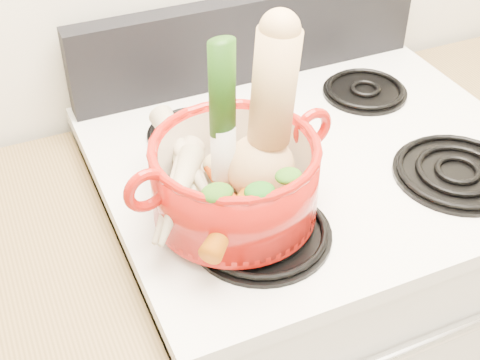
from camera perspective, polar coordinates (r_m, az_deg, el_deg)
name	(u,v)px	position (r m, az deg, el deg)	size (l,w,h in m)	color
stove_body	(302,324)	(1.57, 5.28, -12.14)	(0.76, 0.65, 0.92)	silver
cooktop	(316,159)	(1.24, 6.55, 1.83)	(0.78, 0.67, 0.03)	silver
control_backsplash	(250,39)	(1.41, 0.83, 11.96)	(0.76, 0.05, 0.18)	black
oven_handle	(411,349)	(1.16, 14.39, -13.78)	(0.02, 0.02, 0.60)	silver
burner_front_left	(261,232)	(1.05, 1.80, -4.44)	(0.22, 0.22, 0.02)	black
burner_front_right	(457,171)	(1.23, 18.06, 0.70)	(0.22, 0.22, 0.02)	black
burner_back_left	(193,132)	(1.27, -4.03, 4.09)	(0.17, 0.17, 0.02)	black
burner_back_right	(365,90)	(1.42, 10.62, 7.57)	(0.17, 0.17, 0.02)	black
dutch_oven	(235,180)	(1.03, -0.45, 0.02)	(0.26, 0.26, 0.13)	#9E120A
pot_handle_left	(147,190)	(0.95, -7.97, -0.86)	(0.07, 0.07, 0.02)	#9E120A
pot_handle_right	(312,128)	(1.07, 6.21, 4.43)	(0.07, 0.07, 0.02)	#9E120A
squash	(261,118)	(0.99, 1.79, 5.32)	(0.11, 0.11, 0.28)	#D9B36F
leek	(223,120)	(0.98, -1.49, 5.17)	(0.04, 0.04, 0.28)	beige
ginger	(225,164)	(1.09, -1.30, 1.39)	(0.07, 0.05, 0.04)	#CFB97F
parsnip_0	(198,181)	(1.05, -3.62, -0.06)	(0.05, 0.05, 0.24)	#F0E5C4
parsnip_1	(174,189)	(1.03, -5.62, -0.77)	(0.04, 0.04, 0.21)	beige
parsnip_2	(189,179)	(1.04, -4.36, 0.11)	(0.04, 0.04, 0.17)	beige
parsnip_3	(177,194)	(1.00, -5.36, -1.22)	(0.04, 0.04, 0.19)	beige
parsnip_4	(184,153)	(1.07, -4.80, 2.28)	(0.04, 0.04, 0.21)	beige
carrot_0	(231,202)	(1.02, -0.75, -1.89)	(0.03, 0.03, 0.17)	#BC3809
carrot_1	(232,218)	(0.98, -0.72, -3.22)	(0.04, 0.04, 0.17)	#B85909
carrot_2	(251,187)	(1.03, 0.91, -0.61)	(0.03, 0.03, 0.16)	red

